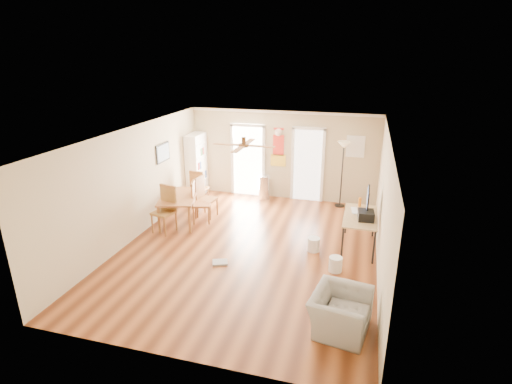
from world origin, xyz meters
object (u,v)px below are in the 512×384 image
(bookshelf, at_px, (197,165))
(computer_desk, at_px, (359,232))
(dining_chair_right_a, at_px, (207,197))
(printer, at_px, (366,215))
(torchiere_lamp, at_px, (342,175))
(trash_can, at_px, (264,187))
(dining_chair_near, at_px, (163,210))
(dining_chair_far, at_px, (200,187))
(wastebasket_b, at_px, (335,264))
(dining_table, at_px, (179,209))
(dining_chair_right_b, at_px, (202,202))
(wastebasket_a, at_px, (314,244))
(armchair, at_px, (340,312))

(bookshelf, bearing_deg, computer_desk, -40.29)
(dining_chair_right_a, height_order, printer, dining_chair_right_a)
(torchiere_lamp, bearing_deg, trash_can, -179.98)
(dining_chair_near, bearing_deg, printer, 16.22)
(dining_chair_far, height_order, computer_desk, dining_chair_far)
(bookshelf, distance_m, wastebasket_b, 5.73)
(dining_table, xyz_separation_m, dining_chair_far, (-0.02, 1.40, 0.14))
(dining_chair_right_b, bearing_deg, bookshelf, 10.20)
(printer, bearing_deg, wastebasket_a, -171.04)
(bookshelf, bearing_deg, dining_chair_right_a, -73.55)
(dining_chair_right_a, bearing_deg, wastebasket_a, -104.06)
(dining_chair_right_a, relative_size, dining_chair_right_b, 1.00)
(dining_chair_near, relative_size, armchair, 1.16)
(bookshelf, distance_m, dining_chair_right_a, 1.84)
(torchiere_lamp, height_order, armchair, torchiere_lamp)
(printer, xyz_separation_m, armchair, (-0.30, -2.77, -0.55))
(trash_can, bearing_deg, torchiere_lamp, 0.02)
(wastebasket_b, xyz_separation_m, armchair, (0.21, -1.78, 0.16))
(dining_chair_far, relative_size, torchiere_lamp, 0.54)
(wastebasket_a, bearing_deg, dining_chair_far, 149.88)
(computer_desk, bearing_deg, armchair, -93.70)
(wastebasket_b, bearing_deg, torchiere_lamp, 92.93)
(dining_chair_near, distance_m, printer, 4.71)
(dining_chair_near, relative_size, trash_can, 1.58)
(dining_table, distance_m, dining_chair_near, 0.68)
(dining_chair_right_b, height_order, wastebasket_b, dining_chair_right_b)
(torchiere_lamp, xyz_separation_m, wastebasket_a, (-0.35, -2.91, -0.78))
(bookshelf, xyz_separation_m, armchair, (4.69, -5.26, -0.63))
(wastebasket_b, bearing_deg, armchair, -83.23)
(bookshelf, bearing_deg, printer, -41.61)
(dining_chair_near, relative_size, computer_desk, 0.79)
(dining_chair_near, distance_m, wastebasket_b, 4.27)
(torchiere_lamp, bearing_deg, dining_chair_right_a, -153.05)
(dining_chair_right_b, bearing_deg, armchair, -148.21)
(wastebasket_b, height_order, armchair, armchair)
(dining_chair_far, height_order, trash_can, dining_chair_far)
(dining_chair_near, relative_size, torchiere_lamp, 0.60)
(bookshelf, height_order, torchiere_lamp, bookshelf)
(dining_chair_far, bearing_deg, torchiere_lamp, -165.58)
(dining_table, relative_size, dining_chair_right_b, 1.34)
(torchiere_lamp, distance_m, printer, 2.75)
(bookshelf, bearing_deg, dining_chair_right_b, -78.65)
(bookshelf, relative_size, dining_chair_right_a, 1.75)
(dining_chair_far, bearing_deg, wastebasket_a, 152.21)
(computer_desk, bearing_deg, dining_chair_near, -174.73)
(trash_can, bearing_deg, dining_table, -126.71)
(dining_chair_right_b, distance_m, wastebasket_a, 3.14)
(dining_chair_right_b, height_order, dining_chair_far, dining_chair_right_b)
(dining_chair_near, xyz_separation_m, printer, (4.69, 0.23, 0.30))
(dining_table, height_order, dining_chair_near, dining_chair_near)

